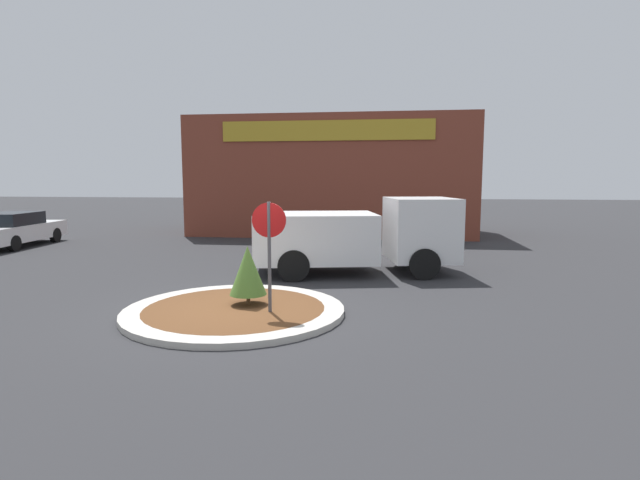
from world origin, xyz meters
name	(u,v)px	position (x,y,z in m)	size (l,w,h in m)	color
ground_plane	(235,313)	(0.00, 0.00, 0.00)	(120.00, 120.00, 0.00)	#2D2D30
traffic_island	(235,311)	(0.00, 0.00, 0.06)	(4.54, 4.54, 0.13)	#BCB7AD
stop_sign	(269,238)	(0.80, -0.20, 1.61)	(0.69, 0.07, 2.33)	#4C4C51
island_shrub	(248,270)	(0.21, 0.31, 0.86)	(0.78, 0.78, 1.25)	brown
utility_truck	(357,235)	(2.24, 4.79, 1.14)	(6.15, 3.41, 2.21)	white
storefront_building	(333,177)	(0.33, 15.92, 2.87)	(13.71, 6.07, 5.73)	brown
parked_sedan_white	(14,229)	(-12.02, 8.70, 0.71)	(2.29, 4.70, 1.41)	silver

